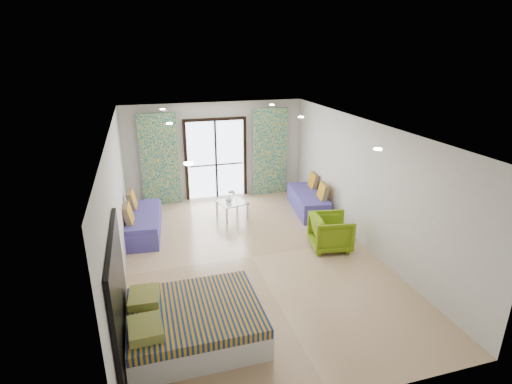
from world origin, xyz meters
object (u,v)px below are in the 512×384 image
object	(u,v)px
daybed_left	(143,223)
coffee_table	(232,203)
daybed_right	(309,201)
armchair	(331,231)
bed	(194,322)

from	to	relation	value
daybed_left	coffee_table	distance (m)	2.22
daybed_right	armchair	size ratio (longest dim) A/B	2.29
bed	daybed_right	size ratio (longest dim) A/B	1.02
coffee_table	armchair	bearing A→B (deg)	-52.53
bed	daybed_right	world-z (taller)	daybed_right
daybed_right	coffee_table	size ratio (longest dim) A/B	2.37
bed	daybed_right	xyz separation A→B (m)	(3.59, 4.09, 0.00)
daybed_left	armchair	world-z (taller)	daybed_left
daybed_right	bed	bearing A→B (deg)	-123.78
daybed_left	daybed_right	distance (m)	4.24
coffee_table	daybed_right	bearing A→B (deg)	-2.99
daybed_right	daybed_left	bearing A→B (deg)	-169.18
armchair	coffee_table	bearing A→B (deg)	47.01
bed	daybed_left	distance (m)	3.90
daybed_right	coffee_table	world-z (taller)	daybed_right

